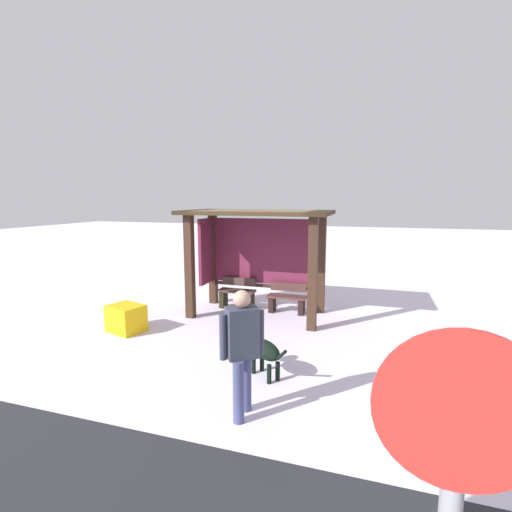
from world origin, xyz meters
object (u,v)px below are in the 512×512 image
at_px(bench_center_inside, 287,300).
at_px(person_walking, 242,345).
at_px(bench_left_inside, 237,295).
at_px(grit_bin, 126,318).
at_px(bus_shelter, 255,239).
at_px(dog, 263,349).

relative_size(bench_center_inside, person_walking, 0.56).
relative_size(bench_left_inside, grit_bin, 1.33).
xyz_separation_m(person_walking, grit_bin, (-3.35, 2.17, -0.67)).
distance_m(bus_shelter, dog, 3.59).
distance_m(dog, grit_bin, 3.44).
bearing_deg(bench_left_inside, person_walking, -68.76).
relative_size(person_walking, dog, 1.97).
distance_m(bench_center_inside, person_walking, 4.52).
bearing_deg(dog, bus_shelter, 109.75).
bearing_deg(bus_shelter, dog, -70.25).
bearing_deg(bench_center_inside, grit_bin, -141.79).
bearing_deg(bench_center_inside, dog, -83.47).
relative_size(bench_left_inside, bench_center_inside, 1.00).
relative_size(bus_shelter, person_walking, 2.05).
bearing_deg(person_walking, bench_center_inside, 95.69).
distance_m(bench_left_inside, person_walking, 4.82).
xyz_separation_m(bus_shelter, bench_center_inside, (0.74, 0.19, -1.48)).
distance_m(bus_shelter, person_walking, 4.51).
distance_m(person_walking, dog, 1.26).
xyz_separation_m(bus_shelter, dog, (1.12, -3.13, -1.36)).
height_order(bus_shelter, dog, bus_shelter).
height_order(bus_shelter, grit_bin, bus_shelter).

